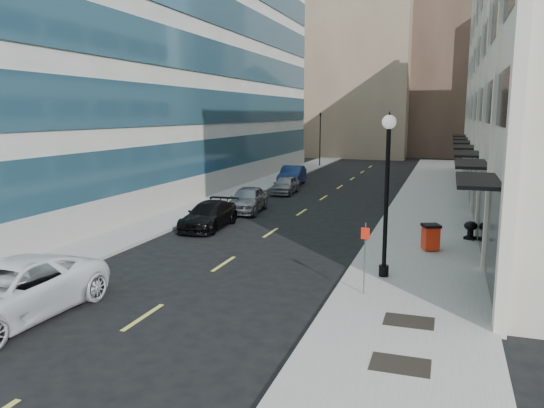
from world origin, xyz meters
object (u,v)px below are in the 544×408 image
Objects in this scene: sign_post at (365,248)px; car_black_pickup at (209,215)px; car_blue_sedan at (292,176)px; car_white_van at (8,292)px; car_silver_sedan at (248,199)px; car_grey_sedan at (285,185)px; lamppost at (387,181)px; trash_bin at (431,236)px; traffic_signal at (320,116)px; urn_planter at (471,228)px.

car_black_pickup is at bearing 139.70° from sign_post.
car_blue_sedan is at bearing 89.91° from car_black_pickup.
car_white_van is 1.31× the size of car_black_pickup.
car_silver_sedan reaches higher than car_black_pickup.
lamppost reaches higher than car_grey_sedan.
car_grey_sedan is at bearing 105.26° from trash_bin.
traffic_signal reaches higher than car_grey_sedan.
traffic_signal is 1.12× the size of car_white_van.
car_blue_sedan is at bearing 99.72° from trash_bin.
car_silver_sedan is 1.17× the size of car_grey_sedan.
sign_post is at bearing -43.14° from car_black_pickup.
car_white_van is 26.47m from car_grey_sedan.
traffic_signal is 1.51× the size of car_silver_sedan.
car_black_pickup is (0.12, 13.47, -0.17)m from car_white_van.
trash_bin is at bearing -69.45° from traffic_signal.
traffic_signal is at bearing 88.77° from trash_bin.
car_white_van is 19.60m from urn_planter.
car_blue_sedan is 4.28× the size of trash_bin.
traffic_signal reaches higher than trash_bin.
car_silver_sedan is 0.94× the size of car_blue_sedan.
sign_post is (-1.87, -6.58, 0.92)m from trash_bin.
trash_bin is (11.94, -19.48, -0.04)m from car_blue_sedan.
car_grey_sedan is (0.86, -4.80, -0.14)m from car_blue_sedan.
car_blue_sedan is at bearing 113.64° from lamppost.
urn_planter is at bearing -45.86° from car_grey_sedan.
urn_planter is (13.66, -16.75, -0.14)m from car_blue_sedan.
car_black_pickup is 0.97× the size of car_blue_sedan.
car_black_pickup is 5.56× the size of urn_planter.
urn_planter is at bearing 35.84° from trash_bin.
car_white_van reaches higher than car_blue_sedan.
lamppost reaches higher than car_white_van.
car_white_van is at bearing -93.62° from car_grey_sedan.
car_white_van is at bearing -94.91° from car_blue_sedan.
urn_planter is (12.80, -4.01, -0.11)m from car_silver_sedan.
car_silver_sedan is at bearing 125.47° from sign_post.
car_silver_sedan reaches higher than car_grey_sedan.
car_grey_sedan is 18.39m from trash_bin.
car_grey_sedan is at bearing 91.41° from car_white_van.
sign_post reaches higher than car_grey_sedan.
car_grey_sedan is 4.60× the size of urn_planter.
lamppost reaches higher than sign_post.
lamppost is at bearing -130.23° from trash_bin.
lamppost is (9.60, -19.09, 2.97)m from car_grey_sedan.
car_black_pickup is 5.06m from car_silver_sedan.
urn_planter is at bearing -65.38° from traffic_signal.
lamppost is (-1.47, -4.42, 2.88)m from trash_bin.
car_silver_sedan is at bearing -85.46° from traffic_signal.
car_black_pickup is 12.59m from sign_post.
car_silver_sedan is at bearing -91.94° from car_blue_sedan.
sign_post is (9.57, 5.22, 0.82)m from car_white_van.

